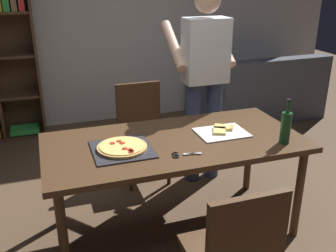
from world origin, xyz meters
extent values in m
plane|color=brown|center=(0.00, 0.00, 0.00)|extent=(12.00, 12.00, 0.00)
cube|color=silver|center=(0.00, 2.60, 1.40)|extent=(6.40, 0.10, 2.80)
cube|color=#4C331E|center=(0.00, 0.00, 0.73)|extent=(1.82, 0.87, 0.04)
cylinder|color=#4C331E|center=(-0.83, -0.36, 0.35)|extent=(0.06, 0.06, 0.71)
cylinder|color=#4C331E|center=(0.83, -0.36, 0.35)|extent=(0.06, 0.06, 0.71)
cylinder|color=#4C331E|center=(-0.83, 0.36, 0.35)|extent=(0.06, 0.06, 0.71)
cylinder|color=#4C331E|center=(0.83, 0.36, 0.35)|extent=(0.06, 0.06, 0.71)
cube|color=#472D19|center=(0.00, -1.03, 0.68)|extent=(0.42, 0.04, 0.45)
cube|color=#472D19|center=(0.00, 0.84, 0.43)|extent=(0.42, 0.42, 0.04)
cube|color=#472D19|center=(0.00, 1.03, 0.68)|extent=(0.42, 0.04, 0.45)
cylinder|color=#472D19|center=(-0.18, 0.66, 0.21)|extent=(0.04, 0.04, 0.41)
cylinder|color=#472D19|center=(0.18, 0.66, 0.21)|extent=(0.04, 0.04, 0.41)
cylinder|color=#472D19|center=(-0.18, 1.02, 0.21)|extent=(0.04, 0.04, 0.41)
cylinder|color=#472D19|center=(0.18, 1.02, 0.21)|extent=(0.04, 0.04, 0.41)
cube|color=#4C515B|center=(1.90, 2.05, 0.20)|extent=(1.73, 0.90, 0.40)
cube|color=#4C515B|center=(1.91, 1.73, 0.62)|extent=(1.71, 0.26, 0.45)
cube|color=#4C515B|center=(2.67, 2.08, 0.50)|extent=(0.19, 0.85, 0.20)
cube|color=#4C515B|center=(1.13, 2.02, 0.50)|extent=(0.19, 0.85, 0.20)
cube|color=#513823|center=(-0.86, 2.35, 0.97)|extent=(0.03, 0.35, 1.95)
cube|color=green|center=(-1.10, 2.33, 0.07)|extent=(0.33, 0.25, 0.06)
cylinder|color=#38476B|center=(0.62, 0.69, 0.47)|extent=(0.14, 0.14, 0.95)
cylinder|color=#38476B|center=(0.42, 0.69, 0.47)|extent=(0.14, 0.14, 0.95)
cube|color=white|center=(0.52, 0.69, 1.23)|extent=(0.38, 0.22, 0.55)
sphere|color=#E0B293|center=(0.52, 0.69, 1.64)|extent=(0.22, 0.22, 0.22)
cylinder|color=#E0B293|center=(0.75, 0.87, 1.25)|extent=(0.09, 0.50, 0.39)
cylinder|color=#E0B293|center=(0.29, 0.87, 1.25)|extent=(0.09, 0.50, 0.39)
cube|color=#2D2D33|center=(-0.39, -0.04, 0.76)|extent=(0.39, 0.39, 0.01)
cylinder|color=tan|center=(-0.39, -0.04, 0.77)|extent=(0.33, 0.33, 0.02)
cylinder|color=#EACC6B|center=(-0.39, -0.04, 0.78)|extent=(0.30, 0.30, 0.01)
cylinder|color=#B22819|center=(-0.35, -0.16, 0.79)|extent=(0.04, 0.04, 0.00)
cylinder|color=#B22819|center=(-0.39, 0.03, 0.79)|extent=(0.04, 0.04, 0.00)
cylinder|color=#B22819|center=(-0.35, -0.13, 0.79)|extent=(0.04, 0.04, 0.00)
cylinder|color=#B22819|center=(-0.38, -0.01, 0.79)|extent=(0.04, 0.04, 0.00)
cylinder|color=#B22819|center=(-0.35, -0.15, 0.79)|extent=(0.04, 0.04, 0.00)
cylinder|color=#B22819|center=(-0.38, -0.10, 0.79)|extent=(0.04, 0.04, 0.00)
cylinder|color=#B22819|center=(-0.44, 0.01, 0.79)|extent=(0.04, 0.04, 0.00)
cube|color=white|center=(0.37, 0.01, 0.76)|extent=(0.36, 0.28, 0.01)
cube|color=#EACC6B|center=(0.35, 0.02, 0.77)|extent=(0.14, 0.16, 0.02)
cube|color=tan|center=(0.38, 0.07, 0.77)|extent=(0.09, 0.06, 0.02)
cube|color=#EACC6B|center=(0.41, 0.07, 0.77)|extent=(0.17, 0.15, 0.02)
cube|color=tan|center=(0.46, 0.03, 0.77)|extent=(0.07, 0.09, 0.02)
cylinder|color=#194723|center=(0.70, -0.29, 0.86)|extent=(0.07, 0.07, 0.22)
cylinder|color=#194723|center=(0.70, -0.29, 1.01)|extent=(0.03, 0.03, 0.08)
cylinder|color=black|center=(0.70, -0.29, 1.06)|extent=(0.03, 0.03, 0.02)
cube|color=silver|center=(0.03, -0.26, 0.76)|extent=(0.12, 0.02, 0.01)
cube|color=silver|center=(0.03, -0.26, 0.76)|extent=(0.12, 0.05, 0.01)
torus|color=black|center=(-0.08, -0.22, 0.76)|extent=(0.05, 0.05, 0.01)
torus|color=black|center=(-0.08, -0.25, 0.76)|extent=(0.05, 0.05, 0.01)
camera|label=1|loc=(-0.84, -2.32, 1.84)|focal=41.03mm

